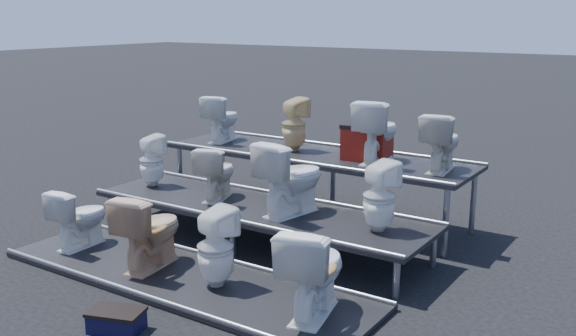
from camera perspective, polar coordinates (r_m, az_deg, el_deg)
The scene contains 18 objects.
ground at distance 7.65m, azimuth -2.67°, elevation -6.75°, with size 80.00×80.00×0.00m, color black.
tier_front at distance 6.71m, azimuth -9.31°, elevation -9.65°, with size 4.20×1.20×0.06m, color black.
tier_mid at distance 7.58m, azimuth -2.69°, elevation -5.12°, with size 4.20×1.20×0.46m, color black.
tier_back at distance 8.56m, azimuth 2.44°, elevation -1.53°, with size 4.20×1.20×0.86m, color black.
toilet_0 at distance 7.68m, azimuth -18.03°, elevation -4.17°, with size 0.39×0.68×0.69m, color white.
toilet_1 at distance 6.85m, azimuth -12.19°, elevation -5.40°, with size 0.45×0.79×0.81m, color tan.
toilet_2 at distance 6.28m, azimuth -6.44°, elevation -7.03°, with size 0.36×0.36×0.79m, color white.
toilet_3 at distance 5.67m, azimuth 2.26°, elevation -9.00°, with size 0.47×0.83×0.84m, color white.
toilet_4 at distance 8.51m, azimuth -12.05°, elevation 0.66°, with size 0.31×0.31×0.68m, color white.
toilet_5 at distance 7.78m, azimuth -6.38°, elevation -0.39°, with size 0.37×0.65×0.66m, color beige.
toilet_6 at distance 7.14m, azimuth 0.28°, elevation -0.84°, with size 0.47×0.82×0.84m, color white.
toilet_7 at distance 6.64m, azimuth 8.13°, elevation -2.53°, with size 0.33×0.34×0.74m, color white.
toilet_8 at distance 9.29m, azimuth -5.88°, elevation 4.44°, with size 0.37×0.66×0.67m, color white.
toilet_9 at distance 8.56m, azimuth 0.54°, elevation 3.90°, with size 0.32×0.33×0.72m, color beige.
toilet_10 at distance 7.97m, azimuth 7.94°, elevation 3.29°, with size 0.44×0.77×0.79m, color white.
toilet_11 at distance 7.67m, azimuth 13.46°, elevation 2.28°, with size 0.39×0.68×0.69m, color beige.
red_crate at distance 8.15m, azimuth 7.05°, elevation 2.18°, with size 0.56×0.45×0.40m, color maroon.
step_stool at distance 5.85m, azimuth -14.99°, elevation -13.08°, with size 0.44×0.27×0.16m, color black.
Camera 1 is at (4.25, -5.78, 2.66)m, focal length 40.00 mm.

